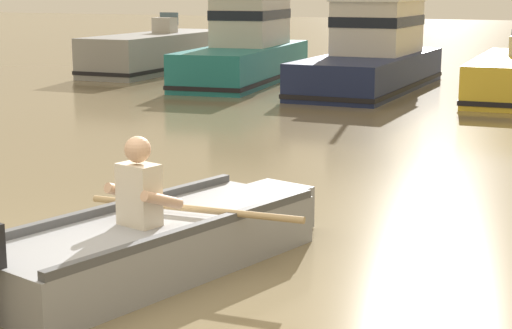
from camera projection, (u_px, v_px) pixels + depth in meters
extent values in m
plane|color=#7A6B4C|center=(104.00, 300.00, 6.51)|extent=(120.00, 120.00, 0.00)
cube|color=gray|center=(154.00, 246.00, 7.14)|extent=(1.81, 3.27, 0.44)
cube|color=gray|center=(278.00, 206.00, 8.45)|extent=(0.68, 0.53, 0.42)
cube|color=#4D4E51|center=(113.00, 208.00, 7.40)|extent=(0.80, 2.97, 0.08)
cube|color=#4D4E51|center=(197.00, 228.00, 6.77)|extent=(0.80, 2.97, 0.08)
cube|color=#A0A2A8|center=(145.00, 228.00, 7.02)|extent=(1.05, 0.51, 0.06)
cube|color=beige|center=(139.00, 195.00, 6.92)|extent=(0.38, 0.29, 0.52)
sphere|color=tan|center=(138.00, 149.00, 6.85)|extent=(0.22, 0.22, 0.22)
cylinder|color=tan|center=(126.00, 192.00, 7.10)|extent=(0.19, 0.43, 0.23)
cylinder|color=tan|center=(162.00, 200.00, 6.83)|extent=(0.19, 0.43, 0.23)
cylinder|color=tan|center=(194.00, 209.00, 7.25)|extent=(2.00, 0.21, 0.06)
cube|color=gray|center=(158.00, 53.00, 24.18)|extent=(1.95, 6.00, 1.08)
cube|color=black|center=(158.00, 65.00, 24.26)|extent=(2.00, 6.04, 0.10)
cube|color=#B2ADA3|center=(165.00, 25.00, 24.43)|extent=(0.62, 0.52, 0.44)
cube|color=slate|center=(169.00, 19.00, 24.62)|extent=(0.60, 0.07, 0.36)
cube|color=#1E727A|center=(244.00, 64.00, 21.43)|extent=(2.63, 6.27, 0.91)
cube|color=black|center=(244.00, 76.00, 21.49)|extent=(2.67, 6.32, 0.10)
cube|color=beige|center=(251.00, 21.00, 21.72)|extent=(1.74, 2.72, 1.26)
cube|color=black|center=(251.00, 14.00, 21.68)|extent=(1.78, 2.76, 0.24)
cube|color=#19234C|center=(370.00, 72.00, 19.85)|extent=(2.17, 6.23, 0.82)
cube|color=black|center=(370.00, 84.00, 19.90)|extent=(2.21, 6.27, 0.10)
cube|color=silver|center=(378.00, 27.00, 20.13)|extent=(1.65, 2.63, 1.24)
cube|color=black|center=(378.00, 21.00, 20.10)|extent=(1.68, 2.66, 0.24)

